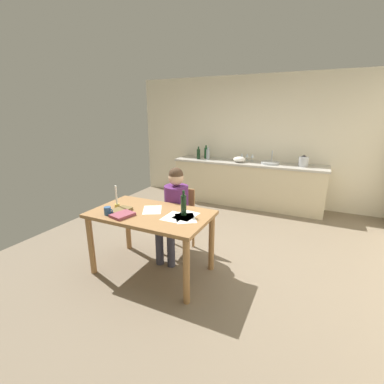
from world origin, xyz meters
TOP-DOWN VIEW (x-y plane):
  - ground_plane at (0.00, 0.00)m, footprint 5.20×5.20m
  - wall_back at (0.00, 2.60)m, footprint 5.20×0.12m
  - kitchen_counter at (0.00, 2.24)m, footprint 3.05×0.64m
  - dining_table at (-0.38, -0.72)m, footprint 1.38×0.80m
  - chair_at_table at (-0.35, -0.07)m, footprint 0.44×0.44m
  - person_seated at (-0.34, -0.22)m, footprint 0.35×0.61m
  - coffee_mug at (-0.78, -0.98)m, footprint 0.11×0.08m
  - candlestick at (-0.83, -0.76)m, footprint 0.06×0.06m
  - book_magazine at (-0.72, -0.84)m, footprint 0.19×0.26m
  - book_cookery at (-0.60, -0.95)m, footprint 0.24×0.27m
  - paper_letter at (0.06, -0.70)m, footprint 0.34×0.36m
  - paper_bill at (-0.07, -0.72)m, footprint 0.21×0.30m
  - paper_envelope at (0.03, -0.63)m, footprint 0.24×0.31m
  - paper_receipt at (-0.41, -0.64)m, footprint 0.33×0.36m
  - wine_bottle_on_table at (-0.00, -0.63)m, footprint 0.06×0.06m
  - sink_unit at (0.45, 2.24)m, footprint 0.36×0.36m
  - bottle_oil at (-1.05, 2.15)m, footprint 0.07×0.07m
  - bottle_vinegar at (-0.94, 2.29)m, footprint 0.08×0.08m
  - bottle_wine_red at (-0.85, 2.20)m, footprint 0.08×0.08m
  - mixing_bowl at (-0.15, 2.16)m, footprint 0.25×0.25m
  - stovetop_kettle at (1.05, 2.24)m, footprint 0.18×0.18m
  - wine_glass_near_sink at (0.06, 2.39)m, footprint 0.07×0.07m
  - wine_glass_by_kettle at (-0.05, 2.39)m, footprint 0.07×0.07m
  - wine_glass_back_left at (-0.16, 2.39)m, footprint 0.07×0.07m

SIDE VIEW (x-z plane):
  - ground_plane at x=0.00m, z-range -0.04..0.00m
  - kitchen_counter at x=0.00m, z-range 0.00..0.90m
  - chair_at_table at x=-0.35m, z-range 0.05..0.92m
  - dining_table at x=-0.38m, z-range 0.27..1.04m
  - person_seated at x=-0.34m, z-range 0.08..1.28m
  - paper_letter at x=0.06m, z-range 0.77..0.77m
  - paper_bill at x=-0.07m, z-range 0.77..0.77m
  - paper_envelope at x=0.03m, z-range 0.77..0.77m
  - paper_receipt at x=-0.41m, z-range 0.77..0.77m
  - book_magazine at x=-0.72m, z-range 0.77..0.80m
  - book_cookery at x=-0.60m, z-range 0.77..0.80m
  - coffee_mug at x=-0.78m, z-range 0.77..0.86m
  - candlestick at x=-0.83m, z-range 0.71..0.98m
  - wine_bottle_on_table at x=0.00m, z-range 0.75..1.03m
  - sink_unit at x=0.45m, z-range 0.80..1.04m
  - mixing_bowl at x=-0.15m, z-range 0.90..1.01m
  - stovetop_kettle at x=1.05m, z-range 0.89..1.11m
  - wine_glass_near_sink at x=0.06m, z-range 0.93..1.09m
  - wine_glass_by_kettle at x=-0.05m, z-range 0.93..1.09m
  - wine_glass_back_left at x=-0.16m, z-range 0.93..1.09m
  - bottle_wine_red at x=-0.85m, z-range 0.88..1.14m
  - bottle_oil at x=-1.05m, z-range 0.88..1.15m
  - bottle_vinegar at x=-0.94m, z-range 0.88..1.17m
  - wall_back at x=0.00m, z-range 0.00..2.60m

